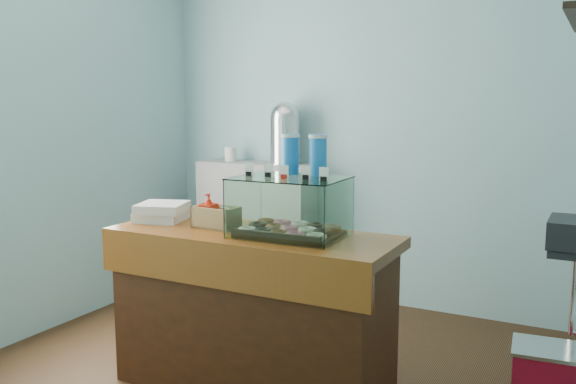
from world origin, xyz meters
The scene contains 9 objects.
ground centered at (0.00, 0.00, 0.00)m, with size 3.50×3.50×0.00m, color black.
room_shell centered at (0.03, 0.01, 1.71)m, with size 3.54×3.04×2.82m.
counter centered at (0.00, -0.25, 0.46)m, with size 1.60×0.60×0.90m.
back_shelf centered at (-0.90, 1.32, 0.55)m, with size 1.00×0.32×1.10m, color gray.
display_case centered at (0.23, -0.20, 1.07)m, with size 0.59×0.44×0.53m.
condiment_crate centered at (-0.25, -0.23, 0.97)m, with size 0.26×0.16×0.19m.
pastry_boxes centered at (-0.64, -0.22, 0.95)m, with size 0.34×0.34×0.11m.
coffee_urn centered at (-0.63, 1.33, 1.36)m, with size 0.27×0.27×0.50m.
red_cooler centered at (1.51, 0.23, 0.18)m, with size 0.42×0.34×0.35m.
Camera 1 is at (1.68, -3.03, 1.61)m, focal length 38.00 mm.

